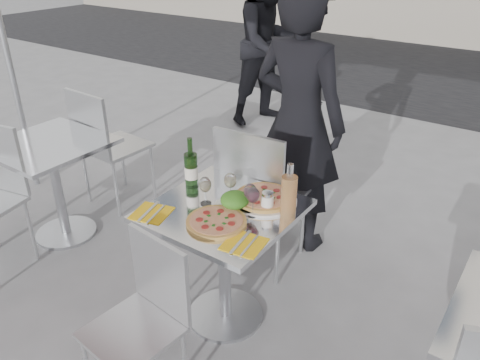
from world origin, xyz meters
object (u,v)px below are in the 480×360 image
Objects in this scene: pizza_near at (216,222)px; salad_plate at (235,201)px; pedestrian_a at (270,43)px; wineglass_red_a at (250,192)px; side_table_left at (54,170)px; wineglass_white_b at (230,181)px; main_table at (224,241)px; chair_near at (145,309)px; pizza_far at (264,198)px; wineglass_red_b at (253,196)px; sugar_shaker at (267,202)px; napkin_right at (244,244)px; side_chair_lfar at (104,140)px; wine_bottle at (191,168)px; woman_diner at (298,122)px; carafe at (289,195)px; wineglass_white_a at (205,186)px; napkin_left at (152,213)px; chair_far at (257,189)px.

pizza_near is 0.18m from salad_plate.
pedestrian_a reaches higher than wineglass_red_a.
side_table_left is 1.51m from wineglass_white_b.
main_table is 0.33m from wineglass_white_b.
pedestrian_a reaches higher than main_table.
wineglass_white_b is at bearing 96.22° from chair_near.
salad_plate reaches higher than pizza_far.
pizza_near is 0.22m from wineglass_red_b.
sugar_shaker is 0.32m from napkin_right.
wineglass_white_b is at bearing 141.37° from salad_plate.
salad_plate is 0.11m from wineglass_white_b.
side_chair_lfar is 1.79m from wineglass_red_b.
wineglass_red_b is 0.28m from napkin_right.
woman_diner is at bearing 77.12° from wine_bottle.
woman_diner is 8.26× the size of salad_plate.
sugar_shaker reaches higher than salad_plate.
side_chair_lfar is 0.54× the size of pedestrian_a.
carafe reaches higher than side_table_left.
carafe reaches higher than napkin_right.
sugar_shaker is (0.20, 0.11, 0.26)m from main_table.
wineglass_white_a is (1.40, -0.02, 0.32)m from side_table_left.
wineglass_red_b reaches higher than napkin_right.
side_table_left is at bearing -156.72° from pedestrian_a.
pizza_near reaches higher than napkin_right.
chair_near is at bearing -134.17° from pedestrian_a.
pizza_near is 1.36× the size of napkin_left.
salad_plate is 1.40× the size of wineglass_white_a.
chair_far is (-0.11, 0.50, 0.06)m from main_table.
side_chair_lfar reaches higher than pizza_far.
carafe is at bearing 46.60° from pizza_near.
napkin_left is at bearing 177.12° from napkin_right.
main_table is 0.25m from salad_plate.
chair_near is at bearing -21.39° from side_table_left.
wineglass_red_a is (0.42, -0.03, -0.00)m from wine_bottle.
napkin_right is at bearing 58.50° from chair_near.
chair_far is at bearing 19.64° from side_table_left.
main_table is 0.43m from napkin_left.
sugar_shaker is (0.29, -0.84, -0.11)m from woman_diner.
wineglass_white_a is (1.45, -2.96, -0.06)m from pedestrian_a.
wineglass_red_a is 0.52m from napkin_left.
carafe is 0.18m from wineglass_red_b.
napkin_left is (-0.40, -0.44, -0.01)m from pizza_far.
pizza_far is at bearing 162.15° from carafe.
wineglass_red_b is at bearing 18.34° from napkin_left.
side_chair_lfar is 1.96m from napkin_right.
chair_near is 3.76× the size of salad_plate.
wineglass_red_b is (1.71, -2.91, -0.06)m from pedestrian_a.
wineglass_white_b is at bearing -129.47° from pedestrian_a.
salad_plate reaches higher than napkin_right.
pedestrian_a is 6.34× the size of carafe.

